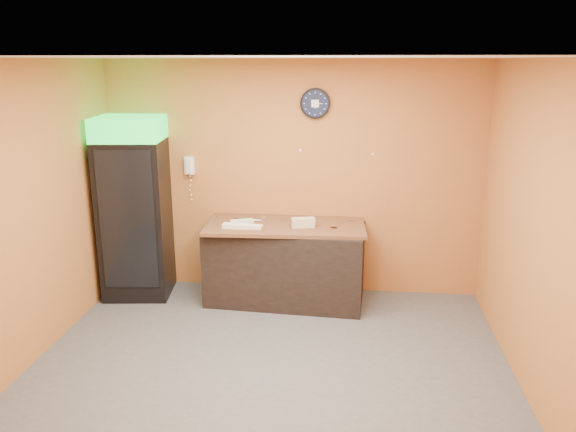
# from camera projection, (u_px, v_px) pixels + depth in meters

# --- Properties ---
(floor) EXTENTS (4.50, 4.50, 0.00)m
(floor) POSITION_uv_depth(u_px,v_px,m) (269.00, 370.00, 5.21)
(floor) COLOR #47474C
(floor) RESTS_ON ground
(back_wall) EXTENTS (4.50, 0.02, 2.80)m
(back_wall) POSITION_uv_depth(u_px,v_px,m) (292.00, 179.00, 6.75)
(back_wall) COLOR #AF6C31
(back_wall) RESTS_ON floor
(left_wall) EXTENTS (0.02, 4.00, 2.80)m
(left_wall) POSITION_uv_depth(u_px,v_px,m) (22.00, 218.00, 5.08)
(left_wall) COLOR #AF6C31
(left_wall) RESTS_ON floor
(right_wall) EXTENTS (0.02, 4.00, 2.80)m
(right_wall) POSITION_uv_depth(u_px,v_px,m) (539.00, 235.00, 4.59)
(right_wall) COLOR #AF6C31
(right_wall) RESTS_ON floor
(ceiling) EXTENTS (4.50, 4.00, 0.02)m
(ceiling) POSITION_uv_depth(u_px,v_px,m) (266.00, 57.00, 4.46)
(ceiling) COLOR white
(ceiling) RESTS_ON back_wall
(beverage_cooler) EXTENTS (0.84, 0.85, 2.16)m
(beverage_cooler) POSITION_uv_depth(u_px,v_px,m) (134.00, 210.00, 6.66)
(beverage_cooler) COLOR black
(beverage_cooler) RESTS_ON floor
(prep_counter) EXTENTS (1.86, 0.91, 0.91)m
(prep_counter) POSITION_uv_depth(u_px,v_px,m) (285.00, 264.00, 6.62)
(prep_counter) COLOR black
(prep_counter) RESTS_ON floor
(wall_clock) EXTENTS (0.35, 0.06, 0.35)m
(wall_clock) POSITION_uv_depth(u_px,v_px,m) (315.00, 103.00, 6.45)
(wall_clock) COLOR black
(wall_clock) RESTS_ON back_wall
(wall_phone) EXTENTS (0.12, 0.10, 0.22)m
(wall_phone) POSITION_uv_depth(u_px,v_px,m) (190.00, 166.00, 6.80)
(wall_phone) COLOR white
(wall_phone) RESTS_ON back_wall
(butcher_paper) EXTENTS (1.87, 0.95, 0.04)m
(butcher_paper) POSITION_uv_depth(u_px,v_px,m) (285.00, 226.00, 6.49)
(butcher_paper) COLOR brown
(butcher_paper) RESTS_ON prep_counter
(sub_roll_stack) EXTENTS (0.28, 0.15, 0.11)m
(sub_roll_stack) POSITION_uv_depth(u_px,v_px,m) (303.00, 223.00, 6.35)
(sub_roll_stack) COLOR beige
(sub_roll_stack) RESTS_ON butcher_paper
(wrapped_sandwich_left) EXTENTS (0.31, 0.12, 0.04)m
(wrapped_sandwich_left) POSITION_uv_depth(u_px,v_px,m) (236.00, 226.00, 6.34)
(wrapped_sandwich_left) COLOR white
(wrapped_sandwich_left) RESTS_ON butcher_paper
(wrapped_sandwich_mid) EXTENTS (0.27, 0.13, 0.04)m
(wrapped_sandwich_mid) POSITION_uv_depth(u_px,v_px,m) (251.00, 226.00, 6.33)
(wrapped_sandwich_mid) COLOR white
(wrapped_sandwich_mid) RESTS_ON butcher_paper
(wrapped_sandwich_right) EXTENTS (0.28, 0.20, 0.04)m
(wrapped_sandwich_right) POSITION_uv_depth(u_px,v_px,m) (242.00, 222.00, 6.52)
(wrapped_sandwich_right) COLOR white
(wrapped_sandwich_right) RESTS_ON butcher_paper
(kitchen_tool) EXTENTS (0.06, 0.06, 0.06)m
(kitchen_tool) POSITION_uv_depth(u_px,v_px,m) (264.00, 219.00, 6.59)
(kitchen_tool) COLOR silver
(kitchen_tool) RESTS_ON butcher_paper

